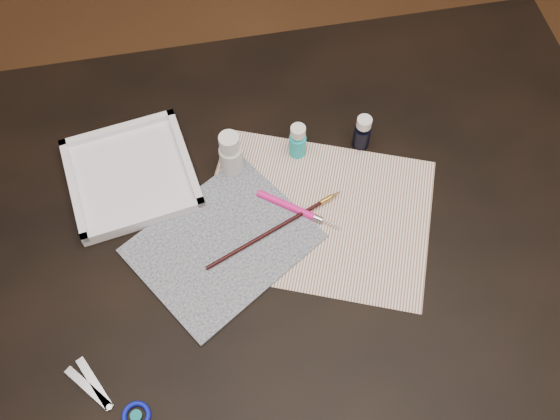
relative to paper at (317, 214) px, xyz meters
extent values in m
cube|color=#422614|center=(-0.07, -0.01, -0.76)|extent=(3.50, 3.50, 0.02)
cube|color=black|center=(-0.07, -0.01, -0.38)|extent=(1.30, 0.90, 0.75)
cube|color=white|center=(0.00, 0.00, 0.00)|extent=(0.48, 0.43, 0.00)
cube|color=black|center=(-0.17, -0.03, 0.00)|extent=(0.36, 0.34, 0.00)
cylinder|color=silver|center=(-0.13, 0.12, 0.05)|extent=(0.04, 0.04, 0.10)
cylinder|color=#20C4C5|center=(-0.01, 0.14, 0.04)|extent=(0.03, 0.03, 0.08)
cylinder|color=black|center=(0.11, 0.13, 0.04)|extent=(0.04, 0.04, 0.08)
cube|color=white|center=(-0.31, 0.14, 0.01)|extent=(0.25, 0.25, 0.03)
camera|label=1|loc=(-0.16, -0.51, 0.96)|focal=40.00mm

